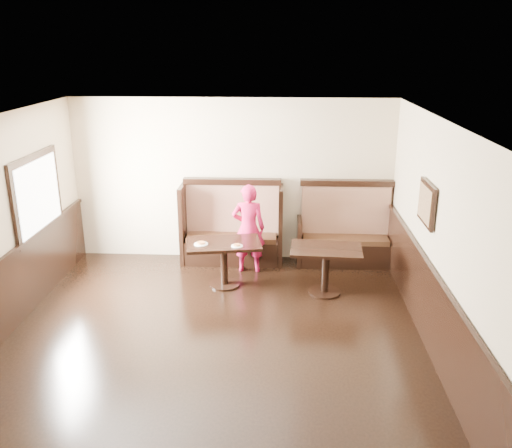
# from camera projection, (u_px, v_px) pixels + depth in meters

# --- Properties ---
(ground) EXTENTS (7.00, 7.00, 0.00)m
(ground) POSITION_uv_depth(u_px,v_px,m) (207.00, 365.00, 6.45)
(ground) COLOR black
(ground) RESTS_ON ground
(room_shell) EXTENTS (7.00, 7.00, 7.00)m
(room_shell) POSITION_uv_depth(u_px,v_px,m) (184.00, 304.00, 6.52)
(room_shell) COLOR tan
(room_shell) RESTS_ON ground
(booth_main) EXTENTS (1.75, 0.72, 1.45)m
(booth_main) POSITION_uv_depth(u_px,v_px,m) (232.00, 232.00, 9.40)
(booth_main) COLOR black
(booth_main) RESTS_ON ground
(booth_neighbor) EXTENTS (1.65, 0.72, 1.45)m
(booth_neighbor) POSITION_uv_depth(u_px,v_px,m) (345.00, 237.00, 9.32)
(booth_neighbor) COLOR black
(booth_neighbor) RESTS_ON ground
(table_main) EXTENTS (1.23, 0.89, 0.72)m
(table_main) POSITION_uv_depth(u_px,v_px,m) (224.00, 252.00, 8.42)
(table_main) COLOR black
(table_main) RESTS_ON ground
(table_neighbor) EXTENTS (1.10, 0.76, 0.73)m
(table_neighbor) POSITION_uv_depth(u_px,v_px,m) (326.00, 260.00, 8.15)
(table_neighbor) COLOR black
(table_neighbor) RESTS_ON ground
(child) EXTENTS (0.55, 0.37, 1.50)m
(child) POSITION_uv_depth(u_px,v_px,m) (248.00, 228.00, 8.91)
(child) COLOR #BA1344
(child) RESTS_ON ground
(pizza_plate_left) EXTENTS (0.21, 0.21, 0.04)m
(pizza_plate_left) POSITION_uv_depth(u_px,v_px,m) (201.00, 244.00, 8.27)
(pizza_plate_left) COLOR white
(pizza_plate_left) RESTS_ON table_main
(pizza_plate_right) EXTENTS (0.18, 0.18, 0.03)m
(pizza_plate_right) POSITION_uv_depth(u_px,v_px,m) (237.00, 246.00, 8.20)
(pizza_plate_right) COLOR white
(pizza_plate_right) RESTS_ON table_main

